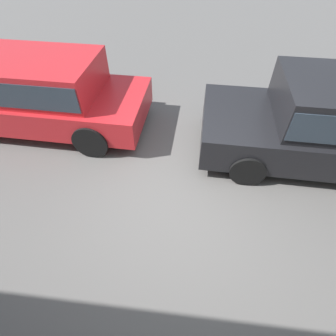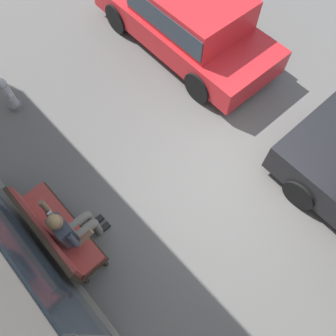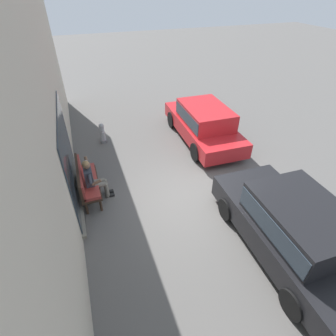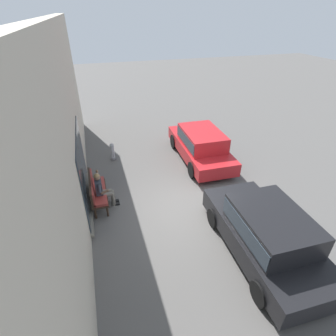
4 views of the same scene
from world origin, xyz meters
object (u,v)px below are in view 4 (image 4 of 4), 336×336
parked_car_mid (201,144)px  parked_car_near (267,232)px  bench (96,190)px  fire_hydrant (112,152)px  person_on_phone (102,189)px

parked_car_mid → parked_car_near: bearing=175.8°
parked_car_mid → bench: bearing=111.9°
parked_car_near → fire_hydrant: parked_car_near is taller
parked_car_mid → fire_hydrant: size_ratio=5.53×
parked_car_near → fire_hydrant: (6.68, 3.41, -0.43)m
fire_hydrant → parked_car_mid: bearing=-106.8°
parked_car_mid → fire_hydrant: 4.01m
person_on_phone → parked_car_near: size_ratio=0.31×
person_on_phone → parked_car_near: (-3.43, -4.08, 0.11)m
bench → parked_car_mid: 5.09m
bench → fire_hydrant: (3.05, -0.90, -0.19)m
bench → parked_car_near: size_ratio=0.40×
person_on_phone → fire_hydrant: 3.33m
parked_car_near → fire_hydrant: 7.51m
bench → person_on_phone: bearing=-131.7°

